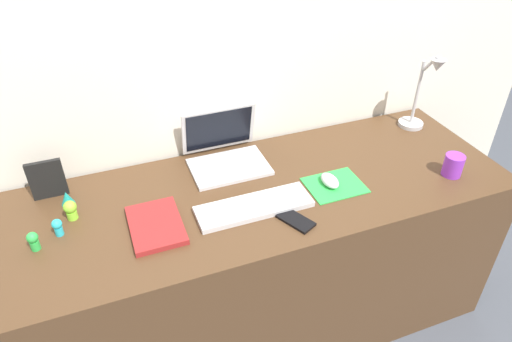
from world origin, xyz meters
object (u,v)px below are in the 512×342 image
Objects in this scene: laptop at (224,150)px; toy_figurine_lime at (71,209)px; picture_frame at (47,180)px; coffee_mug at (453,165)px; keyboard at (254,207)px; notebook_pad at (156,225)px; cell_phone at (296,220)px; toy_figurine_green at (33,241)px; desk_lamp at (422,96)px; toy_figurine_cyan at (58,227)px; mouse at (330,181)px; toy_figurine_teal at (67,198)px.

toy_figurine_lime is at bearing -166.11° from laptop.
picture_frame reaches higher than coffee_mug.
notebook_pad is at bearing 175.36° from keyboard.
cell_phone is 1.93× the size of toy_figurine_green.
desk_lamp reaches higher than toy_figurine_cyan.
desk_lamp is at bearing 22.70° from mouse.
notebook_pad is (-0.45, 0.14, 0.01)m from cell_phone.
toy_figurine_green is (-0.71, -0.26, -0.02)m from laptop.
picture_frame is (-0.32, 0.30, 0.06)m from notebook_pad.
desk_lamp is at bearing 16.74° from keyboard.
mouse is at bearing -1.93° from toy_figurine_green.
desk_lamp is 4.14× the size of coffee_mug.
desk_lamp is 1.48m from toy_figurine_lime.
coffee_mug is at bearing -10.48° from toy_figurine_lime.
notebook_pad is 2.78× the size of coffee_mug.
toy_figurine_green is at bearing 174.96° from keyboard.
toy_figurine_lime is (0.01, -0.09, 0.01)m from toy_figurine_teal.
picture_frame is at bearing 179.33° from laptop.
keyboard is at bearing -174.82° from mouse.
keyboard is 4.27× the size of mouse.
toy_figurine_teal is 0.78× the size of toy_figurine_green.
cell_phone is 2.06× the size of toy_figurine_cyan.
desk_lamp is (0.87, 0.26, 0.15)m from keyboard.
toy_figurine_green reaches higher than notebook_pad.
coffee_mug is at bearing -27.02° from laptop.
toy_figurine_green is (-1.59, -0.20, -0.13)m from desk_lamp.
notebook_pad is (-0.34, 0.03, 0.00)m from keyboard.
keyboard and notebook_pad have the same top height.
notebook_pad is at bearing -179.93° from mouse.
toy_figurine_teal is at bearing 77.83° from toy_figurine_cyan.
toy_figurine_lime is at bearing 163.58° from keyboard.
desk_lamp is 5.37× the size of toy_figurine_green.
cell_phone is 0.36× the size of desk_lamp.
mouse is 0.92m from toy_figurine_lime.
cell_phone is at bearing -22.26° from toy_figurine_lime.
laptop is 0.61m from toy_figurine_lime.
toy_figurine_green reaches higher than toy_figurine_teal.
notebook_pad is 3.61× the size of toy_figurine_green.
toy_figurine_teal reaches higher than cell_phone.
toy_figurine_teal is at bearing 179.99° from desk_lamp.
desk_lamp is at bearing 7.18° from toy_figurine_green.
notebook_pad is 0.36m from toy_figurine_teal.
laptop is at bearing 40.99° from notebook_pad.
toy_figurine_cyan is (-1.52, -0.16, -0.13)m from desk_lamp.
mouse is at bearing -42.91° from laptop.
desk_lamp is (0.56, 0.23, 0.14)m from mouse.
toy_figurine_teal is at bearing 165.70° from mouse.
picture_frame is (-1.53, 0.07, -0.09)m from desk_lamp.
coffee_mug is at bearing -13.82° from toy_figurine_teal.
desk_lamp reaches higher than notebook_pad.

